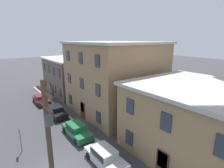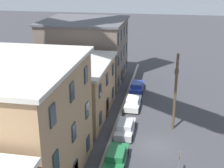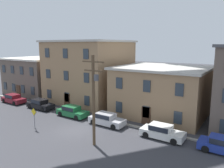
% 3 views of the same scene
% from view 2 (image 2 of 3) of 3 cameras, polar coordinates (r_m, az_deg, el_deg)
% --- Properties ---
extents(ground_plane, '(200.00, 200.00, 0.00)m').
position_cam_2_polar(ground_plane, '(31.91, 7.83, -11.17)').
color(ground_plane, '#38383D').
extents(kerb_strip, '(56.00, 0.36, 0.16)m').
position_cam_2_polar(kerb_strip, '(32.27, -0.29, -10.41)').
color(kerb_strip, '#9E998E').
rests_on(kerb_strip, ground_plane).
extents(apartment_midblock, '(12.33, 11.24, 10.15)m').
position_cam_2_polar(apartment_midblock, '(25.98, -18.58, -6.99)').
color(apartment_midblock, '#9E7A56').
rests_on(apartment_midblock, ground_plane).
extents(apartment_far, '(11.86, 10.59, 6.55)m').
position_cam_2_polar(apartment_far, '(37.51, -8.52, -0.70)').
color(apartment_far, '#9E7A56').
rests_on(apartment_far, ground_plane).
extents(apartment_annex, '(11.79, 12.33, 9.48)m').
position_cam_2_polar(apartment_annex, '(48.86, -4.92, 6.15)').
color(apartment_annex, '#66564C').
rests_on(apartment_annex, ground_plane).
extents(car_green, '(4.40, 1.92, 1.43)m').
position_cam_2_polar(car_green, '(28.66, 0.75, -13.16)').
color(car_green, '#1E6638').
rests_on(car_green, ground_plane).
extents(car_silver, '(4.40, 1.92, 1.43)m').
position_cam_2_polar(car_silver, '(33.45, 2.45, -7.94)').
color(car_silver, '#B7B7BC').
rests_on(car_silver, ground_plane).
extents(car_white, '(4.40, 1.92, 1.43)m').
position_cam_2_polar(car_white, '(39.60, 3.83, -3.33)').
color(car_white, silver).
rests_on(car_white, ground_plane).
extents(car_blue, '(4.40, 1.92, 1.43)m').
position_cam_2_polar(car_blue, '(44.88, 4.58, -0.47)').
color(car_blue, '#233899').
rests_on(car_blue, ground_plane).
extents(caution_sign, '(0.92, 0.08, 2.43)m').
position_cam_2_polar(caution_sign, '(27.44, 12.21, -13.18)').
color(caution_sign, slate).
rests_on(caution_sign, ground_plane).
extents(utility_pole, '(2.40, 0.44, 8.53)m').
position_cam_2_polar(utility_pole, '(33.48, 11.56, -0.71)').
color(utility_pole, brown).
rests_on(utility_pole, ground_plane).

